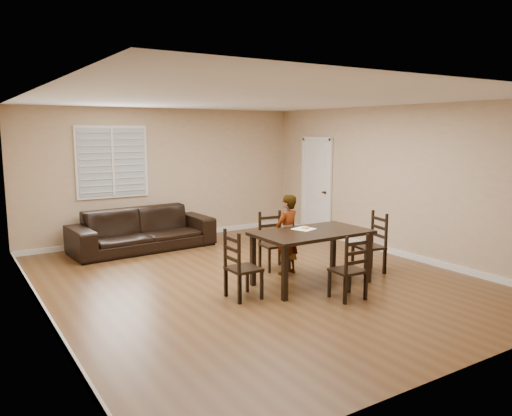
# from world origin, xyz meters

# --- Properties ---
(ground) EXTENTS (7.00, 7.00, 0.00)m
(ground) POSITION_xyz_m (0.00, 0.00, 0.00)
(ground) COLOR brown
(ground) RESTS_ON ground
(room) EXTENTS (6.04, 7.04, 2.72)m
(room) POSITION_xyz_m (0.04, 0.18, 1.81)
(room) COLOR tan
(room) RESTS_ON ground
(dining_table) EXTENTS (1.70, 0.96, 0.80)m
(dining_table) POSITION_xyz_m (0.59, -0.62, 0.71)
(dining_table) COLOR black
(dining_table) RESTS_ON ground
(chair_near) EXTENTS (0.47, 0.44, 0.94)m
(chair_near) POSITION_xyz_m (0.60, 0.45, 0.43)
(chair_near) COLOR black
(chair_near) RESTS_ON ground
(chair_far) EXTENTS (0.42, 0.40, 0.91)m
(chair_far) POSITION_xyz_m (0.59, -1.51, 0.41)
(chair_far) COLOR black
(chair_far) RESTS_ON ground
(chair_left) EXTENTS (0.40, 0.43, 0.95)m
(chair_left) POSITION_xyz_m (-0.69, -0.62, 0.43)
(chair_left) COLOR black
(chair_left) RESTS_ON ground
(chair_right) EXTENTS (0.49, 0.51, 0.97)m
(chair_right) POSITION_xyz_m (1.88, -0.64, 0.44)
(chair_right) COLOR black
(chair_right) RESTS_ON ground
(child) EXTENTS (0.53, 0.41, 1.27)m
(child) POSITION_xyz_m (0.59, -0.00, 0.64)
(child) COLOR gray
(child) RESTS_ON ground
(napkin) EXTENTS (0.36, 0.36, 0.00)m
(napkin) POSITION_xyz_m (0.59, -0.43, 0.80)
(napkin) COLOR #F1E8CF
(napkin) RESTS_ON dining_table
(donut) EXTENTS (0.11, 0.11, 0.04)m
(donut) POSITION_xyz_m (0.61, -0.43, 0.82)
(donut) COLOR #DD964F
(donut) RESTS_ON napkin
(sofa) EXTENTS (2.73, 1.21, 0.78)m
(sofa) POSITION_xyz_m (-0.77, 2.81, 0.39)
(sofa) COLOR black
(sofa) RESTS_ON ground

